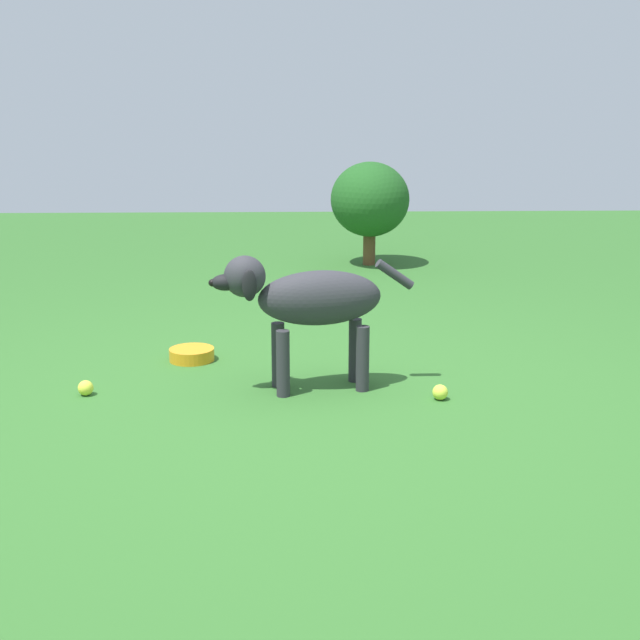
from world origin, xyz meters
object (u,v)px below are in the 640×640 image
at_px(tennis_ball_0, 86,388).
at_px(tennis_ball_1, 440,392).
at_px(dog, 308,301).
at_px(water_bowl, 192,354).

relative_size(tennis_ball_0, tennis_ball_1, 1.00).
bearing_deg(tennis_ball_0, dog, 92.96).
bearing_deg(dog, tennis_ball_0, -6.82).
distance_m(dog, water_bowl, 0.81).
relative_size(tennis_ball_1, water_bowl, 0.30).
xyz_separation_m(tennis_ball_1, water_bowl, (-0.61, -1.12, -0.00)).
distance_m(tennis_ball_1, water_bowl, 1.28).
xyz_separation_m(dog, water_bowl, (-0.45, -0.56, -0.37)).
bearing_deg(dog, tennis_ball_1, 154.23).
xyz_separation_m(tennis_ball_0, tennis_ball_1, (0.11, 1.51, 0.00)).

